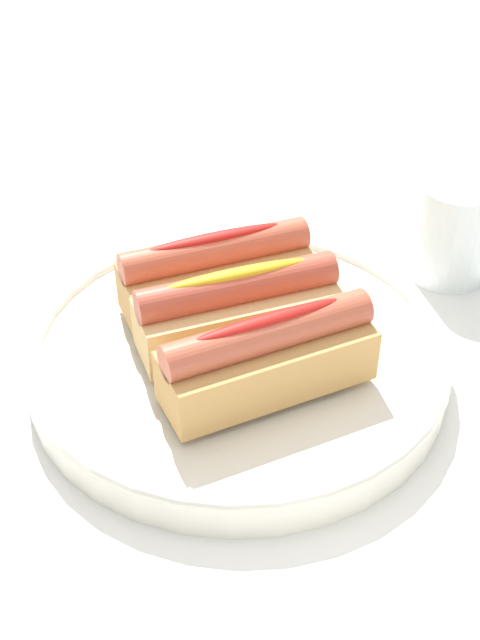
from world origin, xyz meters
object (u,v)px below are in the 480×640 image
hotdog_front (216,272)px  hotdog_back (240,312)px  hotdog_side (268,357)px  water_glass (452,237)px  serving_bowl (240,357)px

hotdog_front → hotdog_back: (0.01, 0.05, 0.00)m
hotdog_back → hotdog_side: 0.06m
hotdog_front → water_glass: (-0.22, 0.03, -0.02)m
hotdog_front → water_glass: 0.23m
hotdog_front → serving_bowl: bearing=78.3°
serving_bowl → water_glass: bearing=-175.3°
hotdog_back → water_glass: (-0.23, -0.02, -0.02)m
serving_bowl → water_glass: (-0.23, -0.02, 0.02)m
water_glass → hotdog_front: bearing=-8.9°
serving_bowl → water_glass: water_glass is taller
serving_bowl → hotdog_side: (0.01, 0.05, 0.04)m
hotdog_side → serving_bowl: bearing=-101.7°
hotdog_front → hotdog_side: (0.02, 0.11, 0.00)m
serving_bowl → hotdog_side: hotdog_side is taller
hotdog_front → hotdog_back: bearing=78.3°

